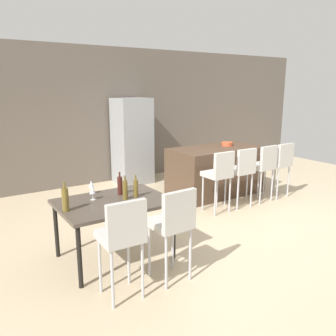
% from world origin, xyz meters
% --- Properties ---
extents(ground_plane, '(10.00, 10.00, 0.00)m').
position_xyz_m(ground_plane, '(0.00, 0.00, 0.00)').
color(ground_plane, '#C6B28E').
extents(back_wall, '(10.00, 0.12, 2.90)m').
position_xyz_m(back_wall, '(0.00, 3.03, 1.45)').
color(back_wall, '#665B51').
rests_on(back_wall, ground_plane).
extents(kitchen_island, '(1.81, 0.95, 0.92)m').
position_xyz_m(kitchen_island, '(0.57, 0.95, 0.46)').
color(kitchen_island, '#4C3828').
rests_on(kitchen_island, ground_plane).
extents(bar_chair_left, '(0.40, 0.40, 1.05)m').
position_xyz_m(bar_chair_left, '(-0.12, 0.09, 0.70)').
color(bar_chair_left, beige).
rests_on(bar_chair_left, ground_plane).
extents(bar_chair_middle, '(0.41, 0.41, 1.05)m').
position_xyz_m(bar_chair_middle, '(0.40, 0.09, 0.70)').
color(bar_chair_middle, beige).
rests_on(bar_chair_middle, ground_plane).
extents(bar_chair_right, '(0.41, 0.41, 1.05)m').
position_xyz_m(bar_chair_right, '(0.94, 0.09, 0.70)').
color(bar_chair_right, beige).
rests_on(bar_chair_right, ground_plane).
extents(bar_chair_far, '(0.41, 0.41, 1.05)m').
position_xyz_m(bar_chair_far, '(1.41, 0.09, 0.70)').
color(bar_chair_far, beige).
rests_on(bar_chair_far, ground_plane).
extents(dining_table, '(1.30, 0.95, 0.74)m').
position_xyz_m(dining_table, '(-2.24, -0.40, 0.67)').
color(dining_table, '#4C4238').
rests_on(dining_table, ground_plane).
extents(dining_chair_near, '(0.41, 0.41, 1.05)m').
position_xyz_m(dining_chair_near, '(-2.54, -1.24, 0.70)').
color(dining_chair_near, beige).
rests_on(dining_chair_near, ground_plane).
extents(dining_chair_far, '(0.42, 0.42, 1.05)m').
position_xyz_m(dining_chair_far, '(-1.95, -1.24, 0.70)').
color(dining_chair_far, beige).
rests_on(dining_chair_far, ground_plane).
extents(wine_bottle_inner, '(0.06, 0.06, 0.30)m').
position_xyz_m(wine_bottle_inner, '(-2.10, -0.43, 0.86)').
color(wine_bottle_inner, brown).
rests_on(wine_bottle_inner, dining_table).
extents(wine_bottle_corner, '(0.06, 0.06, 0.29)m').
position_xyz_m(wine_bottle_corner, '(-2.07, -0.23, 0.86)').
color(wine_bottle_corner, '#471E19').
rests_on(wine_bottle_corner, dining_table).
extents(wine_bottle_far, '(0.06, 0.06, 0.28)m').
position_xyz_m(wine_bottle_far, '(-1.95, -0.43, 0.85)').
color(wine_bottle_far, brown).
rests_on(wine_bottle_far, dining_table).
extents(wine_bottle_end, '(0.07, 0.07, 0.33)m').
position_xyz_m(wine_bottle_end, '(-2.83, -0.44, 0.87)').
color(wine_bottle_end, brown).
rests_on(wine_bottle_end, dining_table).
extents(wine_glass_left, '(0.07, 0.07, 0.17)m').
position_xyz_m(wine_glass_left, '(-2.36, 0.01, 0.86)').
color(wine_glass_left, silver).
rests_on(wine_glass_left, dining_table).
extents(wine_glass_middle, '(0.07, 0.07, 0.17)m').
position_xyz_m(wine_glass_middle, '(-2.44, -0.23, 0.86)').
color(wine_glass_middle, silver).
rests_on(wine_glass_middle, dining_table).
extents(refrigerator, '(0.72, 0.68, 1.84)m').
position_xyz_m(refrigerator, '(-0.42, 2.59, 0.92)').
color(refrigerator, '#939699').
rests_on(refrigerator, ground_plane).
extents(fruit_bowl, '(0.23, 0.23, 0.07)m').
position_xyz_m(fruit_bowl, '(0.90, 1.01, 0.96)').
color(fruit_bowl, '#C6512D').
rests_on(fruit_bowl, kitchen_island).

